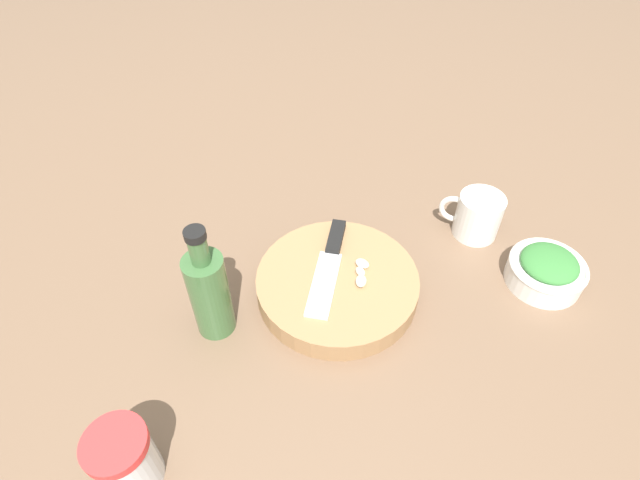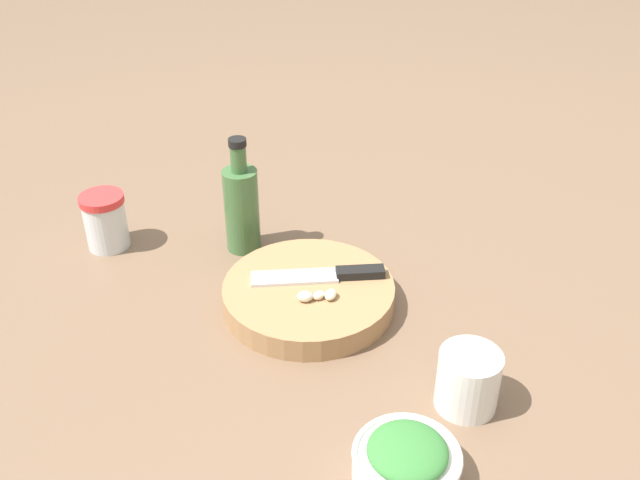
# 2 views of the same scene
# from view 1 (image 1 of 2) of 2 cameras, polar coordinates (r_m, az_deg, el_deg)

# --- Properties ---
(ground_plane) EXTENTS (5.00, 5.00, 0.00)m
(ground_plane) POSITION_cam_1_polar(r_m,az_deg,el_deg) (0.81, -1.08, -2.78)
(ground_plane) COLOR brown
(cutting_board) EXTENTS (0.24, 0.24, 0.03)m
(cutting_board) POSITION_cam_1_polar(r_m,az_deg,el_deg) (0.76, 1.99, -5.11)
(cutting_board) COLOR #9E754C
(cutting_board) RESTS_ON ground_plane
(chef_knife) EXTENTS (0.14, 0.17, 0.01)m
(chef_knife) POSITION_cam_1_polar(r_m,az_deg,el_deg) (0.76, 1.09, -2.28)
(chef_knife) COLOR black
(chef_knife) RESTS_ON cutting_board
(garlic_cloves) EXTENTS (0.04, 0.06, 0.02)m
(garlic_cloves) POSITION_cam_1_polar(r_m,az_deg,el_deg) (0.74, 4.74, -3.74)
(garlic_cloves) COLOR silver
(garlic_cloves) RESTS_ON cutting_board
(herb_bowl) EXTENTS (0.12, 0.12, 0.05)m
(herb_bowl) POSITION_cam_1_polar(r_m,az_deg,el_deg) (0.84, 24.47, -3.12)
(herb_bowl) COLOR silver
(herb_bowl) RESTS_ON ground_plane
(spice_jar) EXTENTS (0.07, 0.07, 0.09)m
(spice_jar) POSITION_cam_1_polar(r_m,az_deg,el_deg) (0.63, -21.41, -22.29)
(spice_jar) COLOR silver
(spice_jar) RESTS_ON ground_plane
(coffee_mug) EXTENTS (0.09, 0.09, 0.08)m
(coffee_mug) POSITION_cam_1_polar(r_m,az_deg,el_deg) (0.87, 17.50, 2.70)
(coffee_mug) COLOR silver
(coffee_mug) RESTS_ON ground_plane
(oil_bottle) EXTENTS (0.05, 0.05, 0.19)m
(oil_bottle) POSITION_cam_1_polar(r_m,az_deg,el_deg) (0.69, -12.55, -5.81)
(oil_bottle) COLOR #3D6638
(oil_bottle) RESTS_ON ground_plane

